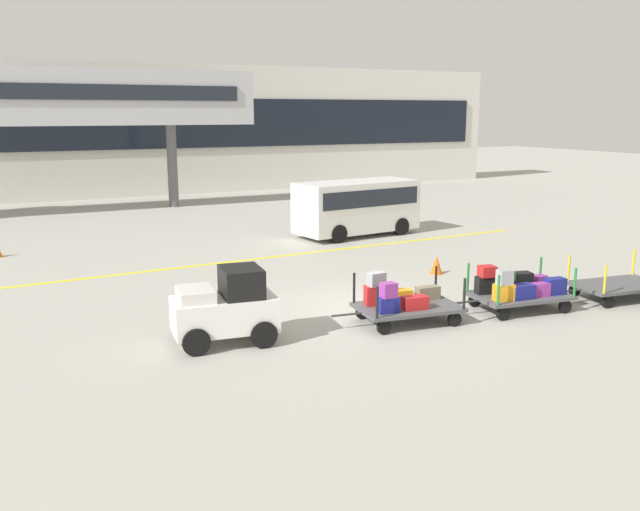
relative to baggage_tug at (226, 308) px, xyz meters
name	(u,v)px	position (x,y,z in m)	size (l,w,h in m)	color
ground_plane	(360,308)	(3.73, 0.95, -0.75)	(120.00, 120.00, 0.00)	#9E9B91
apron_lead_line	(279,256)	(4.35, 7.43, -0.75)	(20.39, 0.20, 0.01)	yellow
terminal_building	(133,130)	(3.73, 26.92, 2.95)	(47.77, 2.51, 7.40)	silver
jet_bridge	(23,98)	(-2.24, 20.94, 4.58)	(19.82, 3.00, 6.68)	#B7B7BC
baggage_tug	(226,308)	(0.00, 0.00, 0.00)	(2.22, 1.45, 1.58)	white
baggage_cart_lead	(402,302)	(4.00, -0.46, -0.26)	(3.07, 1.67, 1.15)	#4C4C4F
baggage_cart_middle	(517,289)	(7.05, -0.86, -0.22)	(3.07, 1.67, 1.13)	#4C4C4F
baggage_cart_tail	(618,286)	(10.08, -1.25, -0.41)	(3.07, 1.67, 1.10)	#4C4C4F
shuttle_van	(357,204)	(8.60, 9.69, 0.48)	(4.99, 2.47, 2.10)	white
safety_cone_far	(436,265)	(7.55, 3.06, -0.48)	(0.36, 0.36, 0.55)	#EA590F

